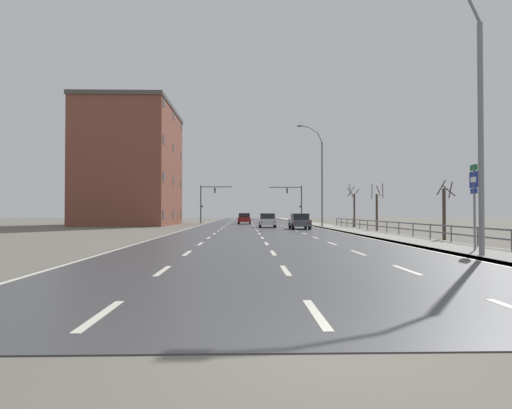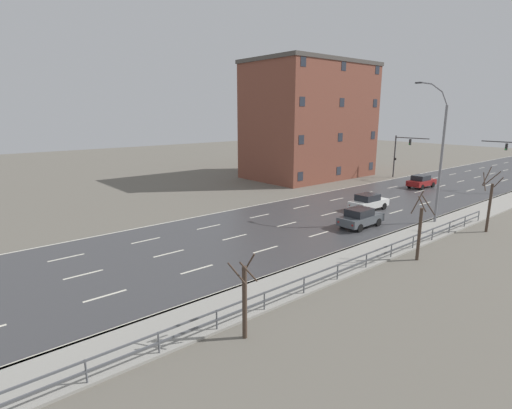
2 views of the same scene
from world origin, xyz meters
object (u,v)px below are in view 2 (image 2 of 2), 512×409
Objects in this scene: traffic_signal_left at (401,150)px; brick_building at (310,120)px; street_lamp_midground at (439,156)px; car_distant at (421,181)px; car_near_left at (368,202)px; car_near_right at (360,217)px.

brick_building is at bearing -136.56° from traffic_signal_left.
brick_building is at bearing 156.67° from street_lamp_midground.
brick_building is (-15.09, -3.95, 7.11)m from car_distant.
street_lamp_midground is 7.71m from car_near_left.
street_lamp_midground is at bearing -52.74° from traffic_signal_left.
car_near_left is 21.83m from brick_building.
street_lamp_midground is at bearing -57.67° from car_distant.
car_distant is 17.15m from brick_building.
street_lamp_midground reaches higher than car_near_right.
car_near_right is (11.32, -24.81, -3.07)m from traffic_signal_left.
street_lamp_midground is 2.79× the size of car_near_left.
traffic_signal_left is (-14.42, 18.95, -1.73)m from street_lamp_midground.
traffic_signal_left is at bearing 43.44° from brick_building.
street_lamp_midground reaches higher than car_near_left.
car_near_left is 1.00× the size of car_distant.
traffic_signal_left is 8.17m from car_distant.
car_near_left is 14.89m from car_distant.
brick_building is at bearing -164.19° from car_distant.
street_lamp_midground is at bearing 6.07° from car_near_left.
brick_building reaches higher than traffic_signal_left.
car_distant is 0.24× the size of brick_building.
brick_building is (-23.66, 10.20, 2.32)m from street_lamp_midground.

